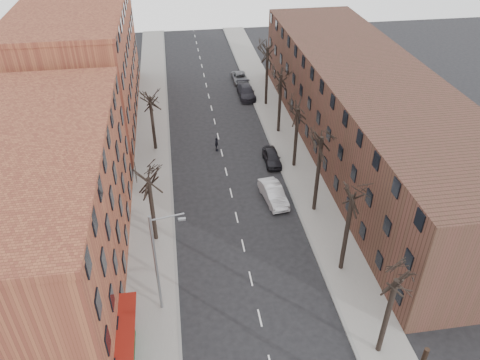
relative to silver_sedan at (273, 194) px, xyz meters
name	(u,v)px	position (x,y,z in m)	size (l,w,h in m)	color
sidewalk_left	(152,145)	(-12.00, 12.88, -0.75)	(4.00, 90.00, 0.15)	gray
sidewalk_right	(283,135)	(4.00, 12.88, -0.75)	(4.00, 90.00, 0.15)	gray
building_left_near	(36,217)	(-20.00, -7.12, 5.18)	(12.00, 26.00, 12.00)	brown
building_left_far	(82,65)	(-20.00, 21.88, 6.18)	(12.00, 28.00, 14.00)	brown
building_right	(366,112)	(12.00, 7.88, 4.18)	(12.00, 50.00, 10.00)	#482A21
awning_left	(131,358)	(-13.40, -16.12, -0.82)	(1.20, 7.00, 0.15)	maroon
tree_right_a	(378,351)	(3.60, -18.12, -0.82)	(5.20, 5.20, 10.00)	black
tree_right_b	(340,269)	(3.60, -10.12, -0.82)	(5.20, 5.20, 10.80)	black
tree_right_c	(314,210)	(3.60, -2.12, -0.82)	(5.20, 5.20, 11.60)	black
tree_right_d	(294,166)	(3.60, 5.88, -0.82)	(5.20, 5.20, 10.00)	black
tree_right_e	(278,132)	(3.60, 13.88, -0.82)	(5.20, 5.20, 10.80)	black
tree_right_f	(266,105)	(3.60, 21.88, -0.82)	(5.20, 5.20, 11.60)	black
tree_left_a	(156,239)	(-11.60, -4.12, -0.82)	(5.20, 5.20, 9.50)	black
tree_left_b	(156,149)	(-11.60, 11.88, -0.82)	(5.20, 5.20, 9.50)	black
streetlight	(158,260)	(-11.03, -12.12, 4.19)	(2.45, 0.22, 9.03)	slate
silver_sedan	(273,194)	(0.00, 0.00, 0.00)	(1.74, 4.98, 1.64)	#BABCC2
parked_car_near	(272,157)	(1.30, 6.89, -0.09)	(1.72, 4.27, 1.46)	black
parked_car_mid	(246,92)	(1.30, 24.80, -0.03)	(2.21, 5.44, 1.58)	black
parked_car_far	(240,78)	(1.22, 30.32, -0.16)	(2.18, 4.74, 1.32)	#5A5C62
pedestrian_crossing	(216,144)	(-4.53, 10.52, 0.03)	(0.99, 0.41, 1.70)	black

